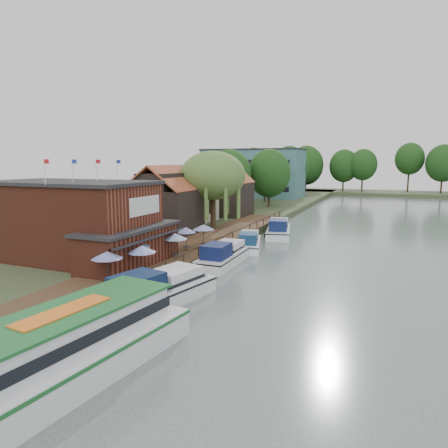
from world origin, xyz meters
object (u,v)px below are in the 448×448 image
at_px(umbrella_5, 204,236).
at_px(hotel_block, 253,173).
at_px(willow, 213,191).
at_px(umbrella_4, 186,239).
at_px(cottage_b, 181,193).
at_px(cruiser_1, 224,252).
at_px(swan, 114,318).
at_px(cruiser_3, 279,227).
at_px(umbrella_0, 108,267).
at_px(cruiser_2, 249,240).
at_px(tour_boat, 51,352).
at_px(cottage_c, 228,190).
at_px(cruiser_0, 159,286).
at_px(cottage_a, 164,200).
at_px(umbrella_3, 175,246).
at_px(umbrella_1, 142,260).
at_px(pub, 88,221).
at_px(umbrella_2, 139,254).

bearing_deg(umbrella_5, hotel_block, 103.88).
bearing_deg(willow, umbrella_4, -77.53).
bearing_deg(cottage_b, umbrella_5, -54.63).
relative_size(cruiser_1, swan, 22.34).
height_order(cruiser_3, swan, cruiser_3).
xyz_separation_m(umbrella_0, umbrella_4, (0.15, 11.97, 0.00)).
xyz_separation_m(umbrella_5, cruiser_2, (3.14, 5.59, -1.22)).
distance_m(willow, tour_boat, 37.25).
height_order(cottage_c, cruiser_0, cottage_c).
xyz_separation_m(umbrella_4, umbrella_5, (0.89, 2.27, 0.00)).
bearing_deg(swan, cruiser_1, 86.49).
xyz_separation_m(cottage_a, cottage_b, (-3.00, 10.00, 0.00)).
distance_m(umbrella_3, cruiser_3, 21.02).
bearing_deg(umbrella_1, cottage_b, 112.61).
distance_m(cottage_a, cruiser_2, 12.19).
distance_m(umbrella_0, umbrella_1, 2.92).
relative_size(hotel_block, cruiser_3, 2.45).
bearing_deg(hotel_block, cottage_b, -85.03).
bearing_deg(cruiser_0, tour_boat, -71.40).
relative_size(cottage_a, umbrella_3, 3.62).
xyz_separation_m(umbrella_1, umbrella_5, (-0.15, 11.57, 0.00)).
height_order(cottage_c, tour_boat, cottage_c).
height_order(pub, swan, pub).
xyz_separation_m(cruiser_0, cruiser_1, (-0.14, 12.05, -0.13)).
distance_m(umbrella_2, umbrella_4, 7.61).
height_order(willow, umbrella_5, willow).
height_order(hotel_block, umbrella_0, hotel_block).
xyz_separation_m(umbrella_1, cruiser_2, (2.99, 17.16, -1.22)).
xyz_separation_m(cruiser_0, swan, (-1.10, -3.71, -1.10)).
bearing_deg(hotel_block, umbrella_4, -77.34).
relative_size(umbrella_2, swan, 5.40).
xyz_separation_m(cruiser_1, cruiser_3, (1.05, 16.84, 0.08)).
bearing_deg(umbrella_2, umbrella_4, 86.94).
bearing_deg(umbrella_0, tour_boat, -62.75).
bearing_deg(umbrella_5, umbrella_0, -94.18).
bearing_deg(willow, cruiser_3, 25.53).
distance_m(cottage_b, cruiser_0, 33.65).
distance_m(umbrella_2, tour_boat, 16.32).
distance_m(umbrella_0, umbrella_4, 11.97).
height_order(willow, umbrella_0, willow).
relative_size(cottage_b, umbrella_0, 4.04).
xyz_separation_m(cottage_a, cruiser_0, (11.60, -20.06, -3.93)).
relative_size(hotel_block, umbrella_2, 10.69).
distance_m(cottage_b, umbrella_2, 27.82).
height_order(umbrella_2, umbrella_4, same).
xyz_separation_m(umbrella_2, tour_boat, (5.84, -15.22, -0.59)).
relative_size(cottage_c, cruiser_1, 0.86).
bearing_deg(cottage_a, umbrella_3, -55.14).
xyz_separation_m(pub, umbrella_5, (7.30, 9.08, -2.36)).
height_order(hotel_block, cruiser_1, hotel_block).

